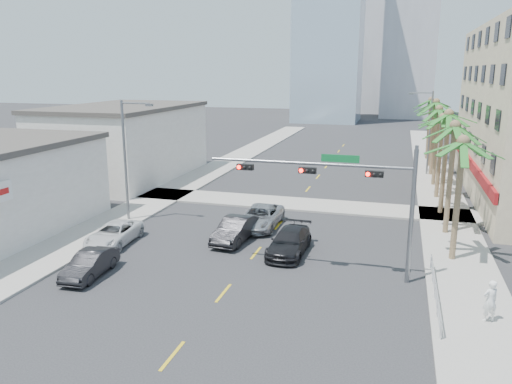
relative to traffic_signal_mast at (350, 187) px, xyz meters
The scene contains 25 objects.
ground 11.06m from the traffic_signal_mast, 126.03° to the right, with size 260.00×260.00×0.00m, color #262628.
sidewalk_right 14.44m from the traffic_signal_mast, 62.71° to the left, with size 4.00×120.00×0.15m, color gray.
sidewalk_left 22.05m from the traffic_signal_mast, 145.89° to the left, with size 4.00×120.00×0.15m, color gray.
sidewalk_cross 15.99m from the traffic_signal_mast, 112.38° to the left, with size 80.00×4.00×0.15m, color gray.
building_left_far 32.30m from the traffic_signal_mast, 141.59° to the left, with size 11.00×18.00×7.20m, color beige.
tower_far_left 90.14m from the traffic_signal_mast, 99.00° to the left, with size 14.00×14.00×48.00m, color #99B2C6.
tower_far_center 118.45m from the traffic_signal_mast, 94.29° to the left, with size 16.00×16.00×42.00m, color #ADADB2.
traffic_signal_mast is the anchor object (origin of this frame).
palm_tree_0 7.37m from the traffic_signal_mast, 34.84° to the left, with size 4.80×4.80×7.80m.
palm_tree_1 11.18m from the traffic_signal_mast, 57.84° to the left, with size 4.80×4.80×8.16m.
palm_tree_2 15.81m from the traffic_signal_mast, 68.07° to the left, with size 4.80×4.80×8.52m.
palm_tree_3 20.59m from the traffic_signal_mast, 73.51° to the left, with size 4.80×4.80×7.80m.
palm_tree_4 25.63m from the traffic_signal_mast, 76.83° to the left, with size 4.80×4.80×8.16m.
palm_tree_5 30.72m from the traffic_signal_mast, 79.05° to the left, with size 4.80×4.80×8.52m.
palm_tree_6 35.78m from the traffic_signal_mast, 80.63° to the left, with size 4.80×4.80×7.80m.
palm_tree_7 40.93m from the traffic_signal_mast, 81.82° to the left, with size 4.80×4.80×8.16m.
streetlight_left 17.84m from the traffic_signal_mast, 160.18° to the left, with size 2.55×0.25×9.00m.
streetlight_right 30.50m from the traffic_signal_mast, 80.16° to the left, with size 2.55×0.25×9.00m.
guardrail 6.59m from the traffic_signal_mast, 23.39° to the right, with size 0.08×8.08×1.00m.
car_parked_mid 14.80m from the traffic_signal_mast, 163.95° to the right, with size 1.46×4.20×1.38m, color black.
car_parked_far 15.84m from the traffic_signal_mast, behind, with size 2.28×4.96×1.38m, color silver.
car_lane_left 9.62m from the traffic_signal_mast, 153.73° to the left, with size 1.68×4.81×1.59m, color black.
car_lane_center 10.93m from the traffic_signal_mast, 133.81° to the left, with size 2.56×5.55×1.54m, color #ADAEB2.
car_lane_right 6.29m from the traffic_signal_mast, 145.72° to the left, with size 2.11×5.18×1.50m, color black.
pedestrian 8.58m from the traffic_signal_mast, 28.80° to the right, with size 0.71×0.47×1.95m, color white.
Camera 1 is at (8.12, -18.12, 11.04)m, focal length 35.00 mm.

